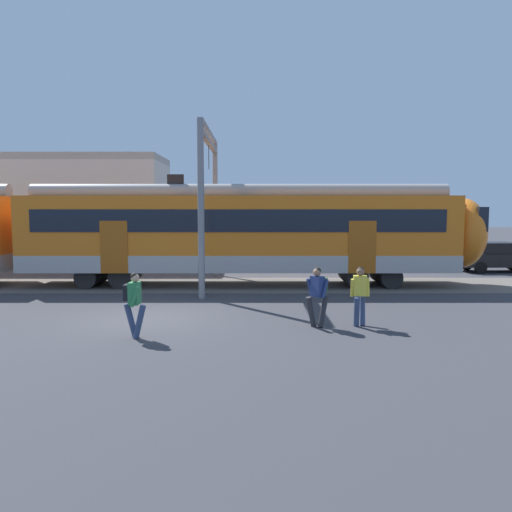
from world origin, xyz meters
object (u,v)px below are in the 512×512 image
at_px(pedestrian_navy, 317,292).
at_px(parked_car_black, 496,257).
at_px(pedestrian_yellow, 359,292).
at_px(commuter_train, 40,233).
at_px(pedestrian_green, 133,299).

distance_m(pedestrian_navy, parked_car_black, 16.51).
bearing_deg(pedestrian_yellow, commuter_train, 147.73).
bearing_deg(pedestrian_yellow, pedestrian_green, -168.02).
xyz_separation_m(commuter_train, pedestrian_navy, (10.93, -7.75, -1.26)).
bearing_deg(pedestrian_navy, parked_car_black, 48.70).
distance_m(commuter_train, pedestrian_navy, 13.46).
bearing_deg(parked_car_black, commuter_train, -167.97).
relative_size(pedestrian_green, parked_car_black, 0.41).
height_order(pedestrian_navy, pedestrian_yellow, same).
distance_m(pedestrian_green, parked_car_black, 20.74).
height_order(commuter_train, pedestrian_navy, commuter_train).
bearing_deg(pedestrian_yellow, pedestrian_navy, -175.06).
height_order(pedestrian_green, pedestrian_navy, same).
bearing_deg(parked_car_black, pedestrian_green, -139.13).
bearing_deg(pedestrian_green, commuter_train, 124.59).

